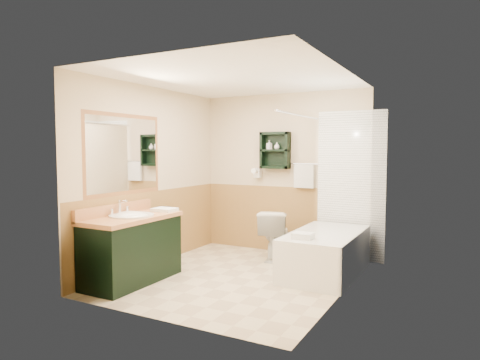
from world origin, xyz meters
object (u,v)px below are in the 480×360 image
Objects in this scene: hair_dryer at (258,173)px; vanity at (132,249)px; toilet at (275,235)px; vanity_book at (156,200)px; bathtub at (326,253)px; soap_bottle_b at (277,147)px; soap_bottle_a at (269,147)px; wall_shelf at (275,150)px.

vanity is at bearing -105.35° from hair_dryer.
vanity_book reaches higher than toilet.
toilet is at bearing 155.13° from bathtub.
soap_bottle_a is at bearing 180.00° from soap_bottle_b.
vanity is at bearing -113.44° from soap_bottle_b.
hair_dryer reaches higher than bathtub.
wall_shelf reaches higher than vanity.
vanity is 0.82× the size of bathtub.
hair_dryer reaches higher than toilet.
vanity_book is at bearing -126.16° from soap_bottle_b.
soap_bottle_b reaches higher than hair_dryer.
hair_dryer is at bearing 74.65° from vanity.
wall_shelf is 0.45× the size of vanity.
vanity is 5.38× the size of vanity_book.
vanity is 8.88× the size of soap_bottle_a.
vanity_book is 1.98m from soap_bottle_b.
soap_bottle_b is at bearing 0.00° from soap_bottle_a.
hair_dryer is 2.30× the size of soap_bottle_b.
vanity_book is at bearing -160.44° from bathtub.
hair_dryer is (-0.30, 0.02, -0.35)m from wall_shelf.
wall_shelf reaches higher than bathtub.
soap_bottle_b reaches higher than vanity_book.
toilet is at bearing -39.66° from hair_dryer.
soap_bottle_a is (-1.12, 0.75, 1.33)m from bathtub.
wall_shelf is 1.95m from vanity_book.
vanity is at bearing -144.21° from bathtub.
hair_dryer is 1.73× the size of soap_bottle_a.
bathtub is 2.12× the size of toilet.
bathtub is at bearing -30.60° from hair_dryer.
vanity_book is at bearing 29.67° from toilet.
wall_shelf is at bearing 47.09° from vanity_book.
bathtub is at bearing 11.91° from vanity_book.
wall_shelf reaches higher than soap_bottle_a.
toilet is (1.06, 1.78, -0.05)m from vanity.
bathtub is 14.39× the size of soap_bottle_b.
wall_shelf is 0.06m from soap_bottle_b.
vanity is (-0.59, -2.17, -0.81)m from hair_dryer.
soap_bottle_b reaches higher than vanity.
soap_bottle_b is at bearing -82.99° from toilet.
soap_bottle_b is at bearing 142.81° from bathtub.
vanity_book is (-2.08, -0.74, 0.63)m from bathtub.
hair_dryer is at bearing 149.40° from bathtub.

